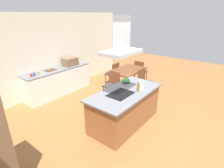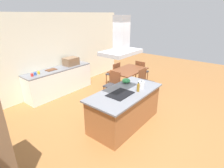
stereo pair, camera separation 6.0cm
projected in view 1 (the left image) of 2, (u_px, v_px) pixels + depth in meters
The scene contains 19 objects.
ground at pixel (85, 105), 5.46m from camera, with size 16.00×16.00×0.00m, color #936033.
wall_back at pixel (46, 55), 5.95m from camera, with size 7.20×0.10×2.70m, color silver.
kitchen_island at pixel (125, 107), 4.43m from camera, with size 2.04×0.99×0.90m.
cooktop at pixel (121, 94), 4.11m from camera, with size 0.60×0.44×0.01m, color black.
tea_kettle at pixel (141, 85), 4.43m from camera, with size 0.22×0.16×0.20m.
olive_oil_bottle at pixel (138, 87), 4.23m from camera, with size 0.07×0.07×0.24m.
mixing_bowl at pixel (126, 81), 4.77m from camera, with size 0.22×0.22×0.12m, color #33934C.
back_counter at pixel (59, 81), 6.16m from camera, with size 2.41×0.62×0.90m.
countertop_microwave at pixel (70, 62), 6.35m from camera, with size 0.50×0.38×0.28m, color brown.
coffee_mug_red at pixel (31, 75), 5.23m from camera, with size 0.08×0.08×0.09m, color red.
coffee_mug_blue at pixel (34, 74), 5.34m from camera, with size 0.08×0.08×0.09m, color #2D56B2.
coffee_mug_yellow at pixel (38, 73), 5.44m from camera, with size 0.08×0.08×0.09m, color gold.
cutting_board at pixel (50, 70), 5.84m from camera, with size 0.34×0.24×0.02m, color #59331E.
dining_table at pixel (128, 72), 6.45m from camera, with size 1.40×0.90×0.75m.
chair_at_left_end at pixel (113, 83), 5.85m from camera, with size 0.42×0.42×0.89m.
chair_facing_island at pixel (144, 80), 6.13m from camera, with size 0.42×0.42×0.89m.
chair_at_right_end at pixel (140, 70), 7.18m from camera, with size 0.42×0.42×0.89m.
chair_facing_back_wall at pixel (113, 72), 6.89m from camera, with size 0.42×0.42×0.89m.
range_hood at pixel (122, 42), 3.66m from camera, with size 0.90×0.55×0.78m.
Camera 1 is at (-3.26, -2.14, 2.66)m, focal length 28.15 mm.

